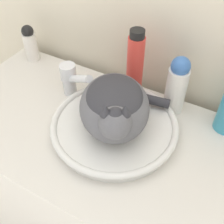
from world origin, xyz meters
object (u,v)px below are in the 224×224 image
shampoo_bottle_tall (135,66)px  deodorant_stick (30,43)px  lotion_bottle_white (177,85)px  cat (115,105)px  faucet (71,78)px

shampoo_bottle_tall → deodorant_stick: bearing=180.0°
deodorant_stick → lotion_bottle_white: size_ratio=0.73×
cat → shampoo_bottle_tall: (-0.03, 0.18, 0.00)m
cat → deodorant_stick: 0.50m
shampoo_bottle_tall → lotion_bottle_white: bearing=0.0°
cat → deodorant_stick: (-0.46, 0.18, -0.04)m
faucet → lotion_bottle_white: size_ratio=0.76×
cat → deodorant_stick: size_ratio=2.18×
shampoo_bottle_tall → lotion_bottle_white: (0.14, 0.00, -0.02)m
faucet → shampoo_bottle_tall: 0.21m
shampoo_bottle_tall → deodorant_stick: (-0.43, 0.00, -0.05)m
faucet → lotion_bottle_white: (0.32, 0.10, 0.03)m
deodorant_stick → lotion_bottle_white: 0.57m
shampoo_bottle_tall → deodorant_stick: 0.44m
lotion_bottle_white → faucet: bearing=-162.6°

